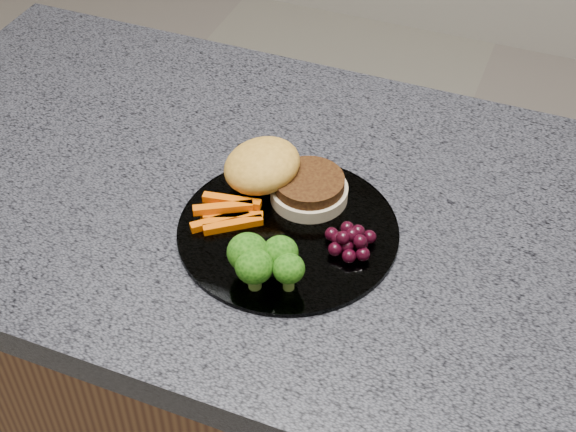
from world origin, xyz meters
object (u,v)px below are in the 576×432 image
object	(u,v)px
burger	(279,177)
grape_bunch	(351,241)
island_cabinet	(303,419)
plate	(288,230)

from	to	relation	value
burger	grape_bunch	bearing A→B (deg)	-43.12
island_cabinet	grape_bunch	size ratio (longest dim) A/B	20.21
plate	burger	size ratio (longest dim) A/B	1.48
island_cabinet	grape_bunch	world-z (taller)	grape_bunch
island_cabinet	grape_bunch	distance (m)	0.50
grape_bunch	plate	bearing A→B (deg)	177.05
burger	island_cabinet	bearing A→B (deg)	-23.12
island_cabinet	burger	world-z (taller)	burger
burger	grape_bunch	distance (m)	0.13
grape_bunch	island_cabinet	bearing A→B (deg)	142.31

